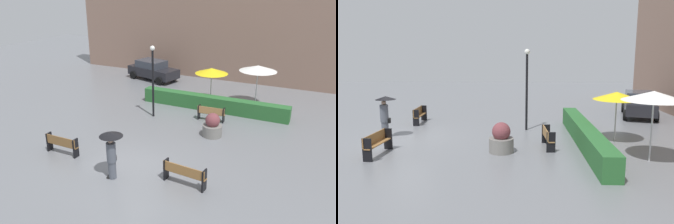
% 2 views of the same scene
% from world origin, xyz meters
% --- Properties ---
extents(ground_plane, '(60.00, 60.00, 0.00)m').
position_xyz_m(ground_plane, '(0.00, 0.00, 0.00)').
color(ground_plane, slate).
extents(bench_near_right, '(1.82, 0.50, 0.90)m').
position_xyz_m(bench_near_right, '(2.74, -0.09, 0.54)').
color(bench_near_right, olive).
rests_on(bench_near_right, ground).
extents(bench_near_left, '(1.70, 0.34, 0.90)m').
position_xyz_m(bench_near_left, '(-3.37, -0.18, 0.54)').
color(bench_near_left, brown).
rests_on(bench_near_left, ground).
extents(bench_back_row, '(1.59, 0.45, 0.85)m').
position_xyz_m(bench_back_row, '(1.41, 6.73, 0.49)').
color(bench_back_row, '#9E7242').
rests_on(bench_back_row, ground).
extents(pedestrian_with_umbrella, '(0.95, 0.95, 1.98)m').
position_xyz_m(pedestrian_with_umbrella, '(-0.10, -0.84, 1.28)').
color(pedestrian_with_umbrella, '#4C515B').
rests_on(pedestrian_with_umbrella, ground).
extents(planter_pot, '(1.01, 1.01, 1.25)m').
position_xyz_m(planter_pot, '(2.17, 4.79, 0.53)').
color(planter_pot, slate).
rests_on(planter_pot, ground).
extents(lamp_post, '(0.28, 0.28, 4.19)m').
position_xyz_m(lamp_post, '(-1.88, 5.91, 2.55)').
color(lamp_post, black).
rests_on(lamp_post, ground).
extents(patio_umbrella_yellow, '(2.12, 2.12, 2.28)m').
position_xyz_m(patio_umbrella_yellow, '(0.25, 9.90, 2.10)').
color(patio_umbrella_yellow, silver).
rests_on(patio_umbrella_yellow, ground).
extents(patio_umbrella_white, '(2.32, 2.32, 2.64)m').
position_xyz_m(patio_umbrella_white, '(3.10, 10.41, 2.46)').
color(patio_umbrella_white, silver).
rests_on(patio_umbrella_white, ground).
extents(hedge_strip, '(9.22, 0.70, 0.89)m').
position_xyz_m(hedge_strip, '(0.92, 8.40, 0.45)').
color(hedge_strip, '#28602D').
rests_on(hedge_strip, ground).
extents(building_facade, '(28.00, 1.20, 8.83)m').
position_xyz_m(building_facade, '(0.00, 16.00, 4.41)').
color(building_facade, '#846656').
rests_on(building_facade, ground).
extents(parked_car, '(4.51, 2.80, 1.57)m').
position_xyz_m(parked_car, '(-5.84, 13.10, 0.82)').
color(parked_car, black).
rests_on(parked_car, ground).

